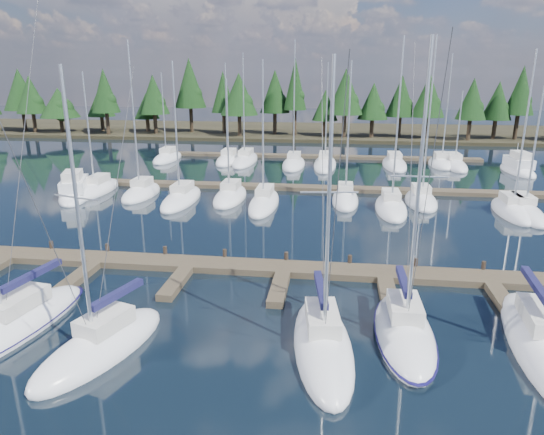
# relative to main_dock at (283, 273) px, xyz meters

# --- Properties ---
(ground) EXTENTS (260.00, 260.00, 0.00)m
(ground) POSITION_rel_main_dock_xyz_m (0.00, 12.64, -0.20)
(ground) COLOR black
(ground) RESTS_ON ground
(far_shore) EXTENTS (220.00, 30.00, 0.60)m
(far_shore) POSITION_rel_main_dock_xyz_m (0.00, 72.64, 0.10)
(far_shore) COLOR #2A2617
(far_shore) RESTS_ON ground
(main_dock) EXTENTS (44.00, 6.13, 0.90)m
(main_dock) POSITION_rel_main_dock_xyz_m (0.00, 0.00, 0.00)
(main_dock) COLOR #4B402F
(main_dock) RESTS_ON ground
(back_docks) EXTENTS (50.00, 21.80, 0.40)m
(back_docks) POSITION_rel_main_dock_xyz_m (0.00, 32.23, -0.00)
(back_docks) COLOR #4B402F
(back_docks) RESTS_ON ground
(front_sailboat_1) EXTENTS (4.26, 9.95, 15.97)m
(front_sailboat_1) POSITION_rel_main_dock_xyz_m (-12.02, -8.21, 0.09)
(front_sailboat_1) COLOR white
(front_sailboat_1) RESTS_ON ground
(front_sailboat_2) EXTENTS (4.80, 7.94, 12.94)m
(front_sailboat_2) POSITION_rel_main_dock_xyz_m (-7.05, -9.35, 0.09)
(front_sailboat_2) COLOR white
(front_sailboat_2) RESTS_ON ground
(front_sailboat_3) EXTENTS (3.64, 8.98, 13.29)m
(front_sailboat_3) POSITION_rel_main_dock_xyz_m (2.61, -7.87, 0.09)
(front_sailboat_3) COLOR white
(front_sailboat_3) RESTS_ON ground
(front_sailboat_4) EXTENTS (2.79, 8.15, 14.02)m
(front_sailboat_4) POSITION_rel_main_dock_xyz_m (6.33, -6.34, 0.09)
(front_sailboat_4) COLOR white
(front_sailboat_4) RESTS_ON ground
(front_sailboat_5) EXTENTS (3.59, 10.56, 15.00)m
(front_sailboat_5) POSITION_rel_main_dock_xyz_m (12.26, -6.50, 0.09)
(front_sailboat_5) COLOR white
(front_sailboat_5) RESTS_ON ground
(back_sailboat_rows) EXTENTS (43.09, 32.24, 16.53)m
(back_sailboat_rows) POSITION_rel_main_dock_xyz_m (-0.10, 27.44, 0.06)
(back_sailboat_rows) COLOR white
(back_sailboat_rows) RESTS_ON ground
(motor_yacht_left) EXTENTS (5.76, 9.11, 4.32)m
(motor_yacht_left) POSITION_rel_main_dock_xyz_m (-22.57, 16.68, 0.28)
(motor_yacht_left) COLOR white
(motor_yacht_left) RESTS_ON ground
(motor_yacht_right) EXTENTS (3.29, 8.65, 4.25)m
(motor_yacht_right) POSITION_rel_main_dock_xyz_m (25.26, 35.45, 0.27)
(motor_yacht_right) COLOR white
(motor_yacht_right) RESTS_ON ground
(tree_line) EXTENTS (187.45, 11.82, 13.86)m
(tree_line) POSITION_rel_main_dock_xyz_m (-0.31, 62.81, 7.07)
(tree_line) COLOR black
(tree_line) RESTS_ON far_shore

